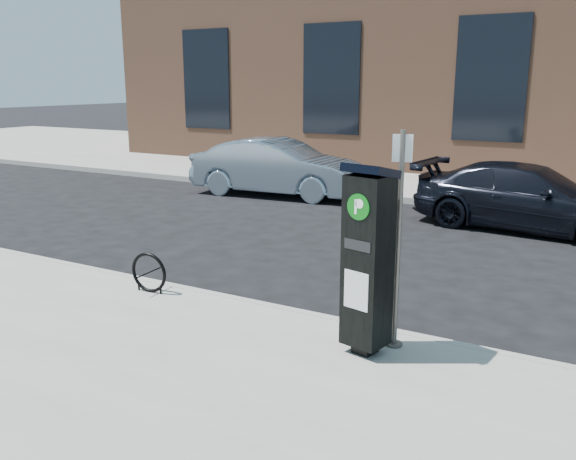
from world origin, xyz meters
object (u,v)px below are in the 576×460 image
Objects in this scene: sign_pole at (398,243)px; car_dark at (528,197)px; parking_kiosk at (368,258)px; bike_rack at (149,273)px; car_silver at (278,167)px.

sign_pole is 7.03m from car_dark.
bike_rack is at bearing -172.57° from parking_kiosk.
parking_kiosk is at bearing -9.79° from bike_rack.
parking_kiosk is at bearing -149.58° from car_silver.
sign_pole reaches higher than parking_kiosk.
sign_pole is at bearing -176.83° from car_dark.
car_dark is (0.49, 7.31, -0.52)m from parking_kiosk.
sign_pole is at bearing -4.25° from bike_rack.
sign_pole is (0.21, 0.32, 0.12)m from parking_kiosk.
bike_rack is (-3.27, 0.32, -0.76)m from parking_kiosk.
car_dark reaches higher than bike_rack.
sign_pole is 9.89m from car_silver.
car_dark is (6.34, -0.80, -0.08)m from car_silver.
bike_rack is (-3.48, 0.00, -0.88)m from sign_pole.
bike_rack is at bearing 161.67° from sign_pole.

